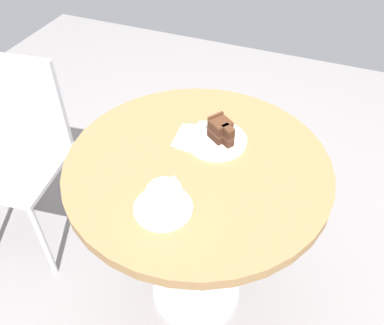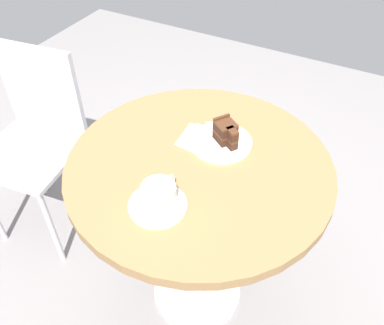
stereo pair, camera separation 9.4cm
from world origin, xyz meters
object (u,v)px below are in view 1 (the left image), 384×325
cake_plate (216,140)px  saucer (163,208)px  napkin (197,139)px  coffee_cup (165,198)px  cake_slice (221,130)px  fork (204,132)px  teaspoon (172,193)px  cafe_chair (19,142)px

cake_plate → saucer: bearing=172.7°
napkin → saucer: bearing=-176.2°
coffee_cup → cake_slice: size_ratio=1.31×
cake_slice → coffee_cup: bearing=171.7°
coffee_cup → fork: coffee_cup is taller
teaspoon → cafe_chair: size_ratio=0.11×
cake_plate → coffee_cup: bearing=173.7°
cake_slice → cafe_chair: cafe_chair is taller
saucer → fork: size_ratio=1.17×
teaspoon → cafe_chair: 0.86m
coffee_cup → fork: 0.33m
cafe_chair → teaspoon: bearing=-23.8°
coffee_cup → cake_plate: size_ratio=0.64×
napkin → teaspoon: bearing=-174.8°
cake_slice → fork: (0.01, 0.06, -0.03)m
cake_slice → cake_plate: bearing=116.0°
teaspoon → fork: (0.28, 0.01, 0.00)m
cake_slice → cafe_chair: 0.89m
coffee_cup → teaspoon: coffee_cup is taller
teaspoon → fork: fork is taller
cake_slice → cafe_chair: size_ratio=0.11×
cake_plate → cafe_chair: (-0.03, 0.83, -0.24)m
cake_slice → napkin: cake_slice is taller
cake_plate → napkin: size_ratio=1.27×
saucer → cake_plate: cake_plate is taller
fork → napkin: 0.03m
coffee_cup → napkin: size_ratio=0.82×
cake_plate → cake_slice: cake_slice is taller
teaspoon → cake_plate: 0.27m
coffee_cup → napkin: coffee_cup is taller
saucer → cake_plate: size_ratio=0.82×
napkin → cake_plate: bearing=-76.9°
saucer → napkin: size_ratio=1.04×
napkin → cafe_chair: 0.80m
coffee_cup → cake_slice: (0.32, -0.05, 0.00)m
coffee_cup → napkin: (0.30, 0.03, -0.04)m
teaspoon → fork: size_ratio=0.70×
saucer → cafe_chair: 0.87m
fork → cafe_chair: cafe_chair is taller
cake_slice → napkin: (-0.02, 0.07, -0.04)m
teaspoon → napkin: (0.25, 0.02, -0.01)m
cake_plate → cafe_chair: 0.86m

